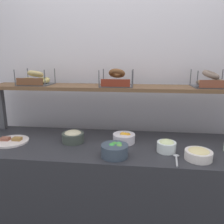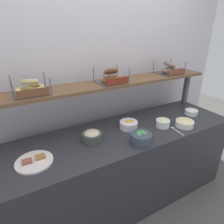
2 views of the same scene
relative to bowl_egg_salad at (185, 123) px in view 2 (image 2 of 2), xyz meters
name	(u,v)px [view 2 (image 2 of 2)]	position (x,y,z in m)	size (l,w,h in m)	color
ground_plane	(123,196)	(-0.59, 0.20, -0.89)	(8.00, 8.00, 0.00)	#595651
back_wall	(99,83)	(-0.59, 0.75, 0.31)	(3.53, 0.06, 2.40)	silver
deli_counter	(123,167)	(-0.59, 0.20, -0.46)	(2.33, 0.70, 0.85)	#2D2D33
shelf_riser_right	(186,88)	(0.52, 0.47, 0.16)	(0.05, 0.05, 0.40)	#4C4C51
upper_shelf	(111,83)	(-0.59, 0.47, 0.38)	(2.29, 0.32, 0.03)	brown
bowl_egg_salad	(185,123)	(0.00, 0.00, 0.00)	(0.18, 0.18, 0.08)	white
bowl_fruit_salad	(129,124)	(-0.52, 0.25, 0.00)	(0.18, 0.18, 0.09)	white
bowl_scallion_spread	(163,122)	(-0.20, 0.10, 0.01)	(0.14, 0.14, 0.09)	white
bowl_veggie_mix	(141,137)	(-0.56, -0.02, 0.01)	(0.19, 0.19, 0.10)	#3B4857
bowl_cream_cheese	(191,112)	(0.30, 0.17, 0.00)	(0.14, 0.14, 0.07)	white
bowl_tuna_salad	(92,136)	(-0.93, 0.21, 0.01)	(0.18, 0.18, 0.10)	#434C42
serving_plate_white	(34,161)	(-1.43, 0.14, -0.03)	(0.27, 0.27, 0.04)	white
serving_spoon_near_plate	(175,130)	(-0.14, -0.01, -0.03)	(0.05, 0.18, 0.01)	#B7B7BC
bagel_basket_plain	(31,88)	(-1.33, 0.47, 0.44)	(0.29, 0.25, 0.14)	#4C4C51
bagel_basket_cinnamon_raisin	(111,78)	(-0.60, 0.45, 0.44)	(0.29, 0.26, 0.16)	#4C4C51
bagel_basket_poppy	(169,69)	(0.17, 0.47, 0.44)	(0.28, 0.25, 0.15)	#4C4C51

